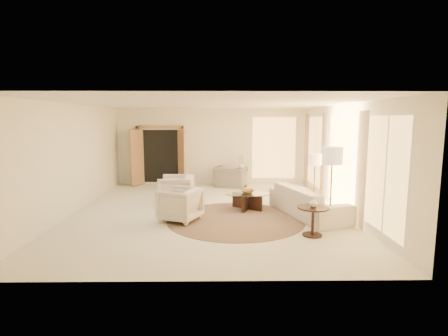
{
  "coord_description": "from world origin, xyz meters",
  "views": [
    {
      "loc": [
        0.28,
        -8.96,
        2.42
      ],
      "look_at": [
        0.4,
        0.4,
        1.1
      ],
      "focal_mm": 28.0,
      "sensor_mm": 36.0,
      "label": 1
    }
  ],
  "objects_px": {
    "armchair_left": "(176,189)",
    "armchair_right": "(180,203)",
    "end_table": "(313,216)",
    "bowl": "(247,191)",
    "sofa": "(308,201)",
    "floor_lamp_near": "(315,162)",
    "floor_lamp_far": "(332,159)",
    "coffee_table": "(247,199)",
    "end_vase": "(313,203)",
    "side_vase": "(241,166)",
    "side_table": "(241,176)",
    "accent_chair": "(231,174)"
  },
  "relations": [
    {
      "from": "armchair_left",
      "to": "armchair_right",
      "type": "bearing_deg",
      "value": 11.51
    },
    {
      "from": "end_table",
      "to": "bowl",
      "type": "distance_m",
      "value": 2.48
    },
    {
      "from": "sofa",
      "to": "floor_lamp_near",
      "type": "distance_m",
      "value": 1.33
    },
    {
      "from": "end_table",
      "to": "floor_lamp_far",
      "type": "relative_size",
      "value": 0.36
    },
    {
      "from": "coffee_table",
      "to": "end_vase",
      "type": "height_order",
      "value": "end_vase"
    },
    {
      "from": "end_vase",
      "to": "side_vase",
      "type": "height_order",
      "value": "side_vase"
    },
    {
      "from": "side_table",
      "to": "side_vase",
      "type": "distance_m",
      "value": 0.36
    },
    {
      "from": "sofa",
      "to": "coffee_table",
      "type": "distance_m",
      "value": 1.61
    },
    {
      "from": "floor_lamp_far",
      "to": "bowl",
      "type": "height_order",
      "value": "floor_lamp_far"
    },
    {
      "from": "armchair_left",
      "to": "coffee_table",
      "type": "distance_m",
      "value": 2.04
    },
    {
      "from": "sofa",
      "to": "side_vase",
      "type": "xyz_separation_m",
      "value": [
        -1.46,
        3.81,
        0.38
      ]
    },
    {
      "from": "side_table",
      "to": "bowl",
      "type": "xyz_separation_m",
      "value": [
        -0.03,
        -3.19,
        0.1
      ]
    },
    {
      "from": "armchair_right",
      "to": "bowl",
      "type": "distance_m",
      "value": 1.98
    },
    {
      "from": "armchair_left",
      "to": "end_vase",
      "type": "relative_size",
      "value": 5.24
    },
    {
      "from": "accent_chair",
      "to": "bowl",
      "type": "bearing_deg",
      "value": 111.87
    },
    {
      "from": "accent_chair",
      "to": "armchair_right",
      "type": "bearing_deg",
      "value": 88.1
    },
    {
      "from": "end_table",
      "to": "side_table",
      "type": "distance_m",
      "value": 5.49
    },
    {
      "from": "floor_lamp_near",
      "to": "end_table",
      "type": "bearing_deg",
      "value": -105.5
    },
    {
      "from": "coffee_table",
      "to": "floor_lamp_near",
      "type": "xyz_separation_m",
      "value": [
        1.88,
        0.3,
        0.97
      ]
    },
    {
      "from": "side_table",
      "to": "side_vase",
      "type": "xyz_separation_m",
      "value": [
        -0.0,
        -0.0,
        0.36
      ]
    },
    {
      "from": "side_table",
      "to": "side_vase",
      "type": "height_order",
      "value": "side_vase"
    },
    {
      "from": "coffee_table",
      "to": "bowl",
      "type": "relative_size",
      "value": 4.19
    },
    {
      "from": "armchair_left",
      "to": "bowl",
      "type": "xyz_separation_m",
      "value": [
        1.97,
        -0.53,
        0.03
      ]
    },
    {
      "from": "armchair_left",
      "to": "floor_lamp_far",
      "type": "bearing_deg",
      "value": 60.73
    },
    {
      "from": "end_table",
      "to": "coffee_table",
      "type": "bearing_deg",
      "value": 118.91
    },
    {
      "from": "armchair_right",
      "to": "floor_lamp_near",
      "type": "distance_m",
      "value": 3.9
    },
    {
      "from": "floor_lamp_far",
      "to": "end_vase",
      "type": "distance_m",
      "value": 1.12
    },
    {
      "from": "armchair_right",
      "to": "side_table",
      "type": "distance_m",
      "value": 4.57
    },
    {
      "from": "armchair_left",
      "to": "armchair_right",
      "type": "distance_m",
      "value": 1.59
    },
    {
      "from": "floor_lamp_near",
      "to": "end_vase",
      "type": "xyz_separation_m",
      "value": [
        -0.68,
        -2.46,
        -0.56
      ]
    },
    {
      "from": "armchair_left",
      "to": "accent_chair",
      "type": "relative_size",
      "value": 0.85
    },
    {
      "from": "side_table",
      "to": "armchair_left",
      "type": "bearing_deg",
      "value": -126.89
    },
    {
      "from": "bowl",
      "to": "sofa",
      "type": "bearing_deg",
      "value": -22.53
    },
    {
      "from": "bowl",
      "to": "armchair_left",
      "type": "bearing_deg",
      "value": 165.01
    },
    {
      "from": "end_table",
      "to": "sofa",
      "type": "bearing_deg",
      "value": 79.36
    },
    {
      "from": "end_table",
      "to": "end_vase",
      "type": "relative_size",
      "value": 3.69
    },
    {
      "from": "coffee_table",
      "to": "floor_lamp_far",
      "type": "distance_m",
      "value": 2.7
    },
    {
      "from": "side_table",
      "to": "end_vase",
      "type": "xyz_separation_m",
      "value": [
        1.16,
        -5.36,
        0.31
      ]
    },
    {
      "from": "accent_chair",
      "to": "floor_lamp_near",
      "type": "distance_m",
      "value": 3.73
    },
    {
      "from": "side_vase",
      "to": "armchair_left",
      "type": "bearing_deg",
      "value": -126.89
    },
    {
      "from": "sofa",
      "to": "armchair_left",
      "type": "height_order",
      "value": "armchair_left"
    },
    {
      "from": "coffee_table",
      "to": "side_vase",
      "type": "xyz_separation_m",
      "value": [
        0.03,
        3.19,
        0.46
      ]
    },
    {
      "from": "armchair_right",
      "to": "floor_lamp_far",
      "type": "relative_size",
      "value": 0.48
    },
    {
      "from": "armchair_left",
      "to": "floor_lamp_near",
      "type": "xyz_separation_m",
      "value": [
        3.85,
        -0.23,
        0.79
      ]
    },
    {
      "from": "sofa",
      "to": "end_vase",
      "type": "relative_size",
      "value": 14.16
    },
    {
      "from": "floor_lamp_near",
      "to": "side_vase",
      "type": "height_order",
      "value": "floor_lamp_near"
    },
    {
      "from": "floor_lamp_far",
      "to": "side_vase",
      "type": "height_order",
      "value": "floor_lamp_far"
    },
    {
      "from": "armchair_right",
      "to": "side_table",
      "type": "relative_size",
      "value": 1.36
    },
    {
      "from": "floor_lamp_near",
      "to": "end_vase",
      "type": "distance_m",
      "value": 2.62
    },
    {
      "from": "floor_lamp_near",
      "to": "side_vase",
      "type": "bearing_deg",
      "value": 122.54
    }
  ]
}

